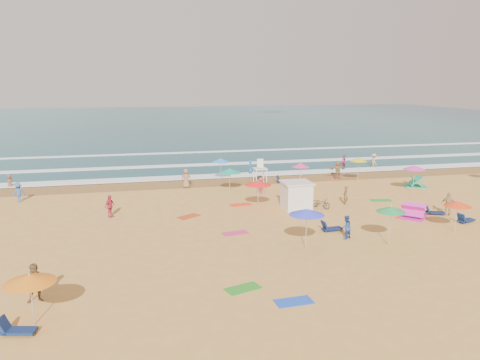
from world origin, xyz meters
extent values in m
plane|color=gold|center=(0.00, 0.00, 0.00)|extent=(220.00, 220.00, 0.00)
cube|color=#0C4756|center=(0.00, 84.00, 0.00)|extent=(220.00, 140.00, 0.18)
plane|color=olive|center=(0.00, 12.50, 0.01)|extent=(220.00, 220.00, 0.00)
cube|color=white|center=(0.00, 15.00, 0.10)|extent=(200.00, 2.20, 0.05)
cube|color=white|center=(0.00, 22.00, 0.10)|extent=(200.00, 1.60, 0.05)
cube|color=white|center=(0.00, 32.00, 0.10)|extent=(200.00, 1.20, 0.05)
cube|color=silver|center=(4.70, 1.51, 1.00)|extent=(2.00, 2.00, 2.00)
cube|color=silver|center=(4.70, 1.51, 2.06)|extent=(2.20, 2.20, 0.12)
imported|color=black|center=(6.60, 1.21, 0.42)|extent=(1.40, 1.59, 0.83)
cone|color=#3183DD|center=(0.77, 12.25, 2.21)|extent=(1.69, 1.69, 0.35)
cone|color=#F73C14|center=(12.88, -6.31, 1.93)|extent=(1.69, 1.69, 0.35)
cone|color=green|center=(7.34, -7.62, 2.26)|extent=(1.73, 1.73, 0.35)
cone|color=orange|center=(-11.57, -13.00, 2.01)|extent=(2.02, 2.02, 0.35)
cone|color=#FF1F1A|center=(1.79, 2.06, 2.08)|extent=(2.06, 2.06, 0.35)
cone|color=#EF35B1|center=(16.56, 4.24, 2.28)|extent=(1.92, 1.92, 0.35)
cone|color=#D0CB15|center=(13.76, 9.25, 2.28)|extent=(1.66, 1.66, 0.35)
cone|color=#3644F7|center=(2.25, -7.11, 2.26)|extent=(2.06, 2.06, 0.35)
cone|color=#F3367D|center=(7.51, 8.34, 2.14)|extent=(1.65, 1.65, 0.35)
cone|color=#139B7E|center=(0.80, 8.07, 1.95)|extent=(2.04, 2.04, 0.35)
cube|color=navy|center=(-12.00, -13.64, 0.17)|extent=(1.39, 0.83, 0.34)
cube|color=#0F1C4D|center=(5.14, -4.32, 0.17)|extent=(1.34, 0.66, 0.34)
cube|color=#102251|center=(15.05, -4.62, 0.17)|extent=(1.40, 0.88, 0.34)
cube|color=#0E1C48|center=(14.16, -2.41, 0.17)|extent=(1.42, 1.04, 0.34)
cube|color=#0E1E4A|center=(6.66, 10.57, 0.17)|extent=(1.41, 1.06, 0.34)
cube|color=#2C8C23|center=(-2.58, -11.56, 0.01)|extent=(1.88, 1.34, 0.03)
cube|color=#F93C1B|center=(0.76, 3.51, 0.01)|extent=(1.82, 1.12, 0.03)
cube|color=#D73266|center=(-1.17, -3.38, 0.01)|extent=(1.83, 1.15, 0.03)
cube|color=#C44118|center=(-3.68, 1.10, 0.01)|extent=(1.89, 1.66, 0.03)
cube|color=blue|center=(-0.67, -13.38, 0.01)|extent=(1.75, 0.96, 0.03)
cube|color=green|center=(12.38, 2.28, 0.01)|extent=(1.85, 1.22, 0.03)
cube|color=red|center=(11.72, -2.49, 0.01)|extent=(1.90, 1.55, 0.03)
cube|color=#C84B2F|center=(11.90, 11.14, 0.01)|extent=(1.84, 1.19, 0.03)
imported|color=tan|center=(14.95, -2.74, 0.86)|extent=(1.05, 0.95, 1.72)
imported|color=#2266A1|center=(4.49, 15.44, 0.64)|extent=(0.43, 0.65, 1.78)
imported|color=brown|center=(8.92, 1.76, 0.77)|extent=(0.56, 0.66, 1.54)
imported|color=blue|center=(-16.72, 8.51, 0.77)|extent=(1.14, 0.94, 1.54)
imported|color=tan|center=(19.37, 16.46, 0.67)|extent=(0.75, 1.23, 1.85)
imported|color=brown|center=(-11.83, -10.83, 0.90)|extent=(0.96, 0.79, 1.79)
imported|color=#22459F|center=(5.34, -5.92, 0.75)|extent=(0.91, 0.85, 1.50)
imported|color=brown|center=(-18.76, 14.37, 0.50)|extent=(0.87, 0.84, 1.50)
imported|color=#C5314A|center=(-9.25, 2.26, 0.82)|extent=(0.90, 1.01, 1.64)
imported|color=#9D7748|center=(12.59, 11.34, 0.94)|extent=(1.75, 0.58, 1.88)
imported|color=#946844|center=(-2.79, 10.62, 0.90)|extent=(1.01, 0.81, 1.80)
imported|color=#CE335C|center=(16.32, 17.66, 0.55)|extent=(0.83, 0.67, 1.60)
imported|color=#BC2F49|center=(3.29, 6.64, 0.75)|extent=(1.03, 0.67, 1.51)
camera|label=1|loc=(-7.28, -31.66, 9.63)|focal=35.00mm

